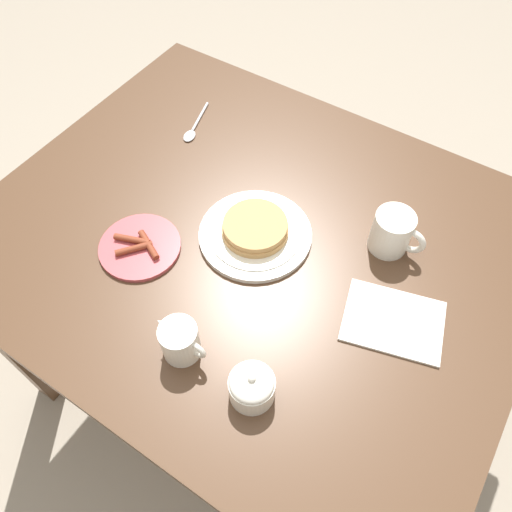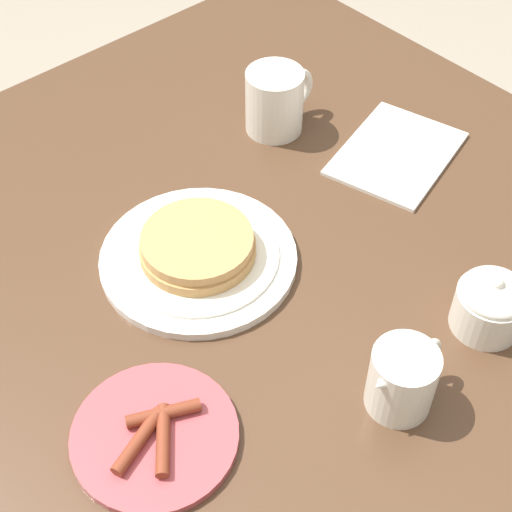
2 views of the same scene
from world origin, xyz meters
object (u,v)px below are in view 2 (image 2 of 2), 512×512
(sugar_bowl, at_px, (491,304))
(pancake_plate, at_px, (198,253))
(side_plate_bacon, at_px, (155,435))
(coffee_mug, at_px, (276,100))
(creamer_pitcher, at_px, (402,379))
(napkin, at_px, (396,154))

(sugar_bowl, bearing_deg, pancake_plate, 122.11)
(side_plate_bacon, relative_size, sugar_bowl, 2.14)
(coffee_mug, distance_m, creamer_pitcher, 0.49)
(sugar_bowl, distance_m, napkin, 0.31)
(pancake_plate, xyz_separation_m, creamer_pitcher, (0.03, -0.30, 0.03))
(pancake_plate, bearing_deg, sugar_bowl, -57.89)
(sugar_bowl, xyz_separation_m, napkin, (0.15, 0.27, -0.03))
(pancake_plate, distance_m, creamer_pitcher, 0.30)
(pancake_plate, bearing_deg, coffee_mug, 27.77)
(creamer_pitcher, distance_m, sugar_bowl, 0.16)
(side_plate_bacon, distance_m, sugar_bowl, 0.40)
(pancake_plate, relative_size, coffee_mug, 2.10)
(pancake_plate, distance_m, side_plate_bacon, 0.25)
(coffee_mug, xyz_separation_m, creamer_pitcher, (-0.22, -0.43, -0.01))
(side_plate_bacon, bearing_deg, pancake_plate, 40.46)
(coffee_mug, bearing_deg, napkin, -62.54)
(side_plate_bacon, distance_m, creamer_pitcher, 0.26)
(pancake_plate, height_order, creamer_pitcher, creamer_pitcher)
(sugar_bowl, height_order, napkin, sugar_bowl)
(napkin, bearing_deg, coffee_mug, 117.46)
(pancake_plate, relative_size, sugar_bowl, 3.00)
(pancake_plate, bearing_deg, side_plate_bacon, -139.54)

